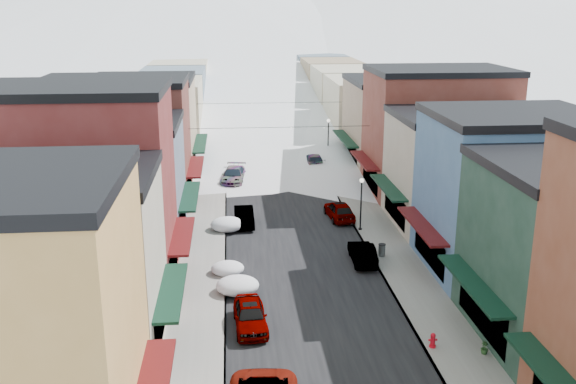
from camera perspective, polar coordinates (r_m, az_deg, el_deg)
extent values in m
cube|color=black|center=(78.91, -1.83, 3.99)|extent=(10.00, 160.00, 0.01)
cube|color=gray|center=(78.79, -6.64, 3.93)|extent=(3.20, 160.00, 0.15)
cube|color=gray|center=(79.54, 2.93, 4.13)|extent=(3.20, 160.00, 0.15)
cube|color=slate|center=(78.77, -5.51, 3.96)|extent=(0.10, 160.00, 0.15)
cube|color=slate|center=(79.34, 1.82, 4.11)|extent=(0.10, 160.00, 0.15)
cube|color=beige|center=(33.10, -20.20, -6.62)|extent=(10.00, 8.00, 9.00)
cube|color=black|center=(31.64, -21.03, 1.35)|extent=(10.20, 8.20, 0.50)
cube|color=black|center=(32.61, -10.32, -8.68)|extent=(1.20, 6.80, 0.15)
cube|color=maroon|center=(40.07, -18.29, -0.21)|extent=(11.00, 8.00, 12.00)
cube|color=black|center=(38.85, -19.11, 8.66)|extent=(11.20, 8.20, 0.50)
cube|color=#510D0F|center=(39.98, -9.38, -3.85)|extent=(1.20, 6.80, 0.15)
cube|color=slate|center=(48.44, -15.38, 0.66)|extent=(10.00, 9.00, 8.50)
cube|color=black|center=(47.47, -15.79, 5.90)|extent=(10.20, 9.20, 0.50)
cube|color=black|center=(48.04, -8.71, -0.36)|extent=(1.20, 7.65, 0.15)
cube|color=maroon|center=(57.00, -14.94, 4.04)|extent=(12.00, 9.00, 10.50)
cube|color=black|center=(56.14, -15.36, 9.53)|extent=(12.20, 9.20, 0.50)
cube|color=#510D0F|center=(56.71, -8.21, 2.24)|extent=(1.20, 7.65, 0.15)
cube|color=tan|center=(66.65, -12.69, 5.47)|extent=(10.00, 11.00, 9.50)
cube|color=black|center=(65.92, -12.96, 9.74)|extent=(10.20, 11.20, 0.50)
cube|color=black|center=(66.45, -7.80, 4.32)|extent=(1.20, 9.35, 0.15)
cube|color=black|center=(27.02, 23.11, -15.43)|extent=(1.20, 7.65, 0.15)
cube|color=black|center=(34.21, 16.11, -7.85)|extent=(1.20, 7.65, 0.15)
cube|color=#416793|center=(43.52, 19.00, -0.37)|extent=(10.00, 9.00, 10.00)
cube|color=black|center=(42.39, 19.65, 6.44)|extent=(10.20, 9.20, 0.50)
cube|color=#510D0F|center=(42.10, 11.79, -2.93)|extent=(1.20, 7.65, 0.15)
cube|color=#B6A993|center=(51.91, 15.48, 1.68)|extent=(11.00, 9.00, 8.50)
cube|color=black|center=(51.00, 15.86, 6.58)|extent=(11.20, 9.20, 0.50)
cube|color=black|center=(50.37, 8.88, 0.41)|extent=(1.20, 7.65, 0.15)
cube|color=maroon|center=(60.08, 13.07, 5.02)|extent=(12.00, 9.00, 11.00)
cube|color=black|center=(59.26, 13.43, 10.48)|extent=(12.20, 9.20, 0.50)
cube|color=#510D0F|center=(58.85, 6.80, 2.81)|extent=(1.20, 7.65, 0.15)
cube|color=#8E735D|center=(69.39, 9.70, 5.85)|extent=(10.00, 11.00, 9.00)
cube|color=black|center=(68.71, 9.89, 9.74)|extent=(10.20, 11.20, 0.50)
cube|color=black|center=(68.43, 5.09, 4.76)|extent=(1.20, 9.35, 0.15)
cube|color=gray|center=(80.40, -10.94, 6.84)|extent=(9.00, 13.00, 8.00)
cube|color=gray|center=(81.78, 6.90, 7.17)|extent=(9.00, 13.00, 8.00)
cube|color=gray|center=(94.18, -10.14, 8.23)|extent=(9.00, 13.00, 8.00)
cube|color=gray|center=(95.37, 5.16, 8.52)|extent=(9.00, 13.00, 8.00)
cube|color=gray|center=(108.03, -9.55, 9.27)|extent=(9.00, 13.00, 8.00)
cube|color=gray|center=(109.06, 3.84, 9.52)|extent=(9.00, 13.00, 8.00)
cube|color=gray|center=(121.90, -9.09, 10.07)|extent=(9.00, 13.00, 8.00)
cube|color=gray|center=(122.82, 2.82, 10.30)|extent=(9.00, 13.00, 8.00)
cube|color=silver|center=(242.24, -4.26, 13.71)|extent=(360.00, 40.00, 12.00)
cone|color=white|center=(293.07, -10.62, 16.08)|extent=(300.00, 300.00, 34.00)
cone|color=white|center=(296.48, 9.71, 15.74)|extent=(320.00, 320.00, 30.00)
cylinder|color=black|center=(58.12, -0.70, 5.77)|extent=(16.40, 0.04, 0.04)
cylinder|color=black|center=(72.88, -1.64, 7.92)|extent=(16.40, 0.04, 0.04)
imported|color=#A1A4A9|center=(35.26, -3.37, -10.89)|extent=(1.94, 4.36, 1.46)
imported|color=black|center=(50.95, -3.92, -2.19)|extent=(1.58, 4.24, 1.38)
imported|color=#989CA0|center=(62.86, -4.87, 1.46)|extent=(2.88, 5.62, 1.56)
imported|color=black|center=(43.87, 6.63, -5.39)|extent=(1.57, 4.22, 1.38)
imported|color=gray|center=(52.35, 4.58, -1.62)|extent=(2.24, 4.60, 1.51)
imported|color=black|center=(68.77, 2.28, 2.78)|extent=(2.12, 5.19, 1.50)
imported|color=#A0A2A8|center=(80.44, -2.38, 4.85)|extent=(2.32, 5.15, 1.72)
imported|color=silver|center=(84.41, -1.16, 5.28)|extent=(2.89, 5.14, 1.35)
cylinder|color=red|center=(34.21, 12.71, -13.21)|extent=(0.34, 0.34, 0.10)
cylinder|color=red|center=(34.09, 12.74, -12.84)|extent=(0.24, 0.24, 0.60)
sphere|color=red|center=(33.93, 12.78, -12.34)|extent=(0.26, 0.26, 0.26)
cylinder|color=red|center=(34.04, 12.75, -12.69)|extent=(0.45, 0.10, 0.10)
cylinder|color=#595C5E|center=(44.84, 8.34, -5.15)|extent=(0.47, 0.47, 0.82)
cylinder|color=black|center=(44.68, 8.37, -4.64)|extent=(0.51, 0.51, 0.05)
cylinder|color=black|center=(49.87, 6.43, -3.28)|extent=(0.28, 0.28, 0.09)
cylinder|color=black|center=(49.28, 6.50, -1.26)|extent=(0.11, 0.11, 3.78)
sphere|color=white|center=(48.71, 6.58, 1.02)|extent=(0.34, 0.34, 0.34)
cylinder|color=black|center=(72.10, 3.56, 2.95)|extent=(0.32, 0.32, 0.11)
cylinder|color=black|center=(71.66, 3.59, 4.56)|extent=(0.13, 0.13, 4.24)
sphere|color=white|center=(71.23, 3.62, 6.35)|extent=(0.38, 0.38, 0.38)
imported|color=#284D23|center=(34.13, 17.06, -13.10)|extent=(0.45, 0.45, 0.66)
ellipsoid|color=white|center=(39.18, -4.51, -8.29)|extent=(2.61, 2.21, 1.10)
ellipsoid|color=white|center=(40.39, -4.24, -7.93)|extent=(1.12, 1.00, 0.56)
ellipsoid|color=white|center=(41.88, -5.40, -6.78)|extent=(2.14, 1.81, 0.91)
ellipsoid|color=white|center=(43.07, -5.12, -6.42)|extent=(0.92, 0.82, 0.46)
ellipsoid|color=white|center=(49.69, -5.40, -2.88)|extent=(2.62, 2.22, 1.11)
ellipsoid|color=white|center=(50.91, -5.17, -2.73)|extent=(1.12, 1.01, 0.56)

